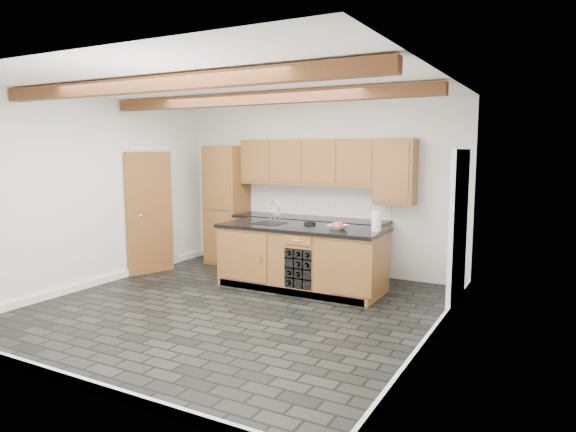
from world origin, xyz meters
name	(u,v)px	position (x,y,z in m)	size (l,w,h in m)	color
ground	(235,308)	(0.00, 0.00, 0.00)	(5.00, 5.00, 0.00)	black
room_shell	(250,187)	(-0.09, 0.53, 1.53)	(5.01, 5.00, 5.00)	white
back_cabinetry	(291,213)	(-0.38, 2.24, 0.98)	(3.65, 0.62, 2.20)	brown
island	(301,257)	(0.31, 1.28, 0.47)	(2.48, 0.96, 0.93)	brown
faucet	(270,221)	(-0.25, 1.33, 0.96)	(0.45, 0.40, 0.34)	black
kitchen_scale	(310,223)	(0.35, 1.47, 0.95)	(0.16, 0.10, 0.05)	black
fruit_bowl	(338,227)	(0.90, 1.24, 0.96)	(0.27, 0.27, 0.07)	beige
fruit_cluster	(338,224)	(0.90, 1.24, 1.00)	(0.16, 0.17, 0.07)	red
paper_towel	(376,221)	(1.42, 1.34, 1.07)	(0.13, 0.13, 0.28)	white
mug	(278,213)	(-0.60, 2.18, 0.97)	(0.09, 0.09, 0.09)	white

